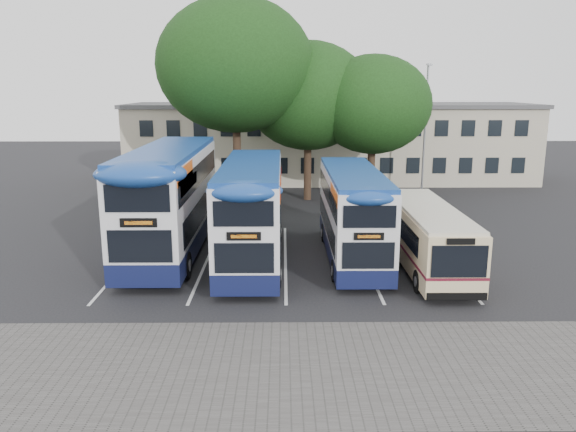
% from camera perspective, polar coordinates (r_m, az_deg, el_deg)
% --- Properties ---
extents(ground, '(120.00, 120.00, 0.00)m').
position_cam_1_polar(ground, '(20.94, 10.23, -8.38)').
color(ground, black).
rests_on(ground, ground).
extents(paving_strip, '(40.00, 6.00, 0.01)m').
position_cam_1_polar(paving_strip, '(16.14, 6.34, -15.03)').
color(paving_strip, '#595654').
rests_on(paving_strip, ground).
extents(bay_lines, '(14.12, 11.00, 0.01)m').
position_cam_1_polar(bay_lines, '(25.29, -0.27, -4.36)').
color(bay_lines, silver).
rests_on(bay_lines, ground).
extents(depot_building, '(32.40, 8.40, 6.20)m').
position_cam_1_polar(depot_building, '(46.49, 4.27, 7.59)').
color(depot_building, '#BCB597').
rests_on(depot_building, ground).
extents(lamp_post, '(0.25, 1.05, 9.06)m').
position_cam_1_polar(lamp_post, '(40.40, 13.78, 9.17)').
color(lamp_post, gray).
rests_on(lamp_post, ground).
extents(tree_left, '(9.73, 9.73, 12.97)m').
position_cam_1_polar(tree_left, '(35.95, -5.38, 15.00)').
color(tree_left, black).
rests_on(tree_left, ground).
extents(tree_mid, '(8.33, 8.33, 10.49)m').
position_cam_1_polar(tree_mid, '(37.69, 2.06, 12.09)').
color(tree_mid, black).
rests_on(tree_mid, ground).
extents(tree_right, '(7.40, 7.40, 9.57)m').
position_cam_1_polar(tree_right, '(36.87, 8.65, 11.12)').
color(tree_right, black).
rests_on(tree_right, ground).
extents(bus_dd_left, '(2.83, 11.66, 4.86)m').
position_cam_1_polar(bus_dd_left, '(26.37, -11.83, 2.08)').
color(bus_dd_left, '#10163D').
rests_on(bus_dd_left, ground).
extents(bus_dd_mid, '(2.54, 10.46, 4.36)m').
position_cam_1_polar(bus_dd_mid, '(24.57, -3.67, 0.87)').
color(bus_dd_mid, '#10163D').
rests_on(bus_dd_mid, ground).
extents(bus_dd_right, '(2.32, 9.56, 3.98)m').
position_cam_1_polar(bus_dd_right, '(25.06, 6.58, 0.57)').
color(bus_dd_right, '#10163D').
rests_on(bus_dd_right, ground).
extents(bus_single, '(2.26, 8.89, 2.65)m').
position_cam_1_polar(bus_single, '(24.50, 13.89, -1.69)').
color(bus_single, beige).
rests_on(bus_single, ground).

